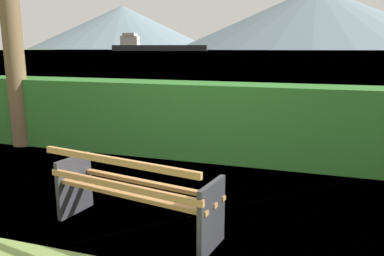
% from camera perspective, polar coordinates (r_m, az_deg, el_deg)
% --- Properties ---
extents(ground_plane, '(1400.00, 1400.00, 0.00)m').
position_cam_1_polar(ground_plane, '(4.16, -8.25, -14.95)').
color(ground_plane, olive).
extents(water_surface, '(620.00, 620.00, 0.00)m').
position_cam_1_polar(water_surface, '(312.71, 17.84, 11.22)').
color(water_surface, slate).
rests_on(water_surface, ground_plane).
extents(park_bench, '(1.89, 0.88, 0.87)m').
position_cam_1_polar(park_bench, '(3.94, -8.97, -9.71)').
color(park_bench, '#A0703F').
rests_on(park_bench, ground_plane).
extents(hedge_row, '(12.40, 0.84, 1.30)m').
position_cam_1_polar(hedge_row, '(6.50, 2.60, 1.16)').
color(hedge_row, '#2D6B28').
rests_on(hedge_row, ground_plane).
extents(cargo_ship_large, '(65.35, 22.79, 11.95)m').
position_cam_1_polar(cargo_ship_large, '(263.69, -6.06, 12.38)').
color(cargo_ship_large, '#232328').
rests_on(cargo_ship_large, water_surface).
extents(distant_hills, '(844.49, 385.09, 83.82)m').
position_cam_1_polar(distant_hills, '(569.77, 14.20, 15.30)').
color(distant_hills, slate).
rests_on(distant_hills, ground_plane).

